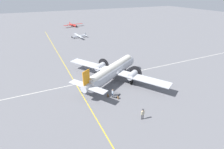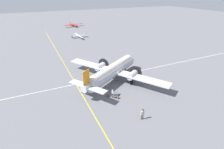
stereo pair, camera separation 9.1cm
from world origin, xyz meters
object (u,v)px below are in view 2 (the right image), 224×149
object	(u,v)px
suitcase_near_door	(118,98)
light_aircraft_distant	(79,36)
baggage_cart	(115,95)
crew_foreground	(143,113)
light_aircraft_taxiing	(74,25)
passenger_boarding	(113,92)
airliner_main	(113,70)
suitcase_upright_spare	(108,96)

from	to	relation	value
suitcase_near_door	light_aircraft_distant	distance (m)	48.12
suitcase_near_door	light_aircraft_distant	xyz separation A→B (m)	(47.77, -5.78, 0.52)
baggage_cart	crew_foreground	bearing A→B (deg)	-122.83
crew_foreground	light_aircraft_taxiing	xyz separation A→B (m)	(79.83, -8.95, -0.33)
passenger_boarding	light_aircraft_distant	bearing A→B (deg)	-13.51
baggage_cart	airliner_main	bearing A→B (deg)	29.69
passenger_boarding	suitcase_upright_spare	xyz separation A→B (m)	(0.41, 0.81, -0.71)
airliner_main	suitcase_upright_spare	size ratio (longest dim) A/B	35.74
crew_foreground	light_aircraft_distant	xyz separation A→B (m)	(54.50, -4.94, -0.42)
passenger_boarding	light_aircraft_taxiing	bearing A→B (deg)	-13.91
airliner_main	light_aircraft_distant	world-z (taller)	airliner_main
airliner_main	suitcase_upright_spare	world-z (taller)	airliner_main
light_aircraft_distant	light_aircraft_taxiing	world-z (taller)	light_aircraft_taxiing
suitcase_upright_spare	light_aircraft_taxiing	bearing A→B (deg)	-8.92
suitcase_upright_spare	light_aircraft_distant	xyz separation A→B (m)	(46.42, -7.25, 0.47)
suitcase_near_door	light_aircraft_taxiing	world-z (taller)	light_aircraft_taxiing
airliner_main	light_aircraft_taxiing	size ratio (longest dim) A/B	2.03
suitcase_near_door	suitcase_upright_spare	bearing A→B (deg)	47.35
crew_foreground	passenger_boarding	size ratio (longest dim) A/B	1.15
passenger_boarding	baggage_cart	xyz separation A→B (m)	(0.09, -0.66, -0.73)
suitcase_near_door	suitcase_upright_spare	world-z (taller)	suitcase_upright_spare
suitcase_upright_spare	light_aircraft_taxiing	xyz separation A→B (m)	(71.75, -11.26, 0.56)
light_aircraft_distant	suitcase_upright_spare	bearing A→B (deg)	76.57
crew_foreground	light_aircraft_distant	world-z (taller)	crew_foreground
baggage_cart	light_aircraft_distant	distance (m)	47.10
baggage_cart	light_aircraft_taxiing	distance (m)	72.73
suitcase_near_door	light_aircraft_taxiing	bearing A→B (deg)	-7.63
airliner_main	passenger_boarding	bearing A→B (deg)	-148.35
passenger_boarding	light_aircraft_distant	xyz separation A→B (m)	(46.83, -6.44, -0.24)
baggage_cart	suitcase_near_door	bearing A→B (deg)	-128.54
airliner_main	crew_foreground	world-z (taller)	airliner_main
crew_foreground	passenger_boarding	bearing A→B (deg)	-80.25
passenger_boarding	suitcase_near_door	size ratio (longest dim) A/B	3.14
passenger_boarding	suitcase_near_door	bearing A→B (deg)	-150.53
airliner_main	light_aircraft_taxiing	bearing A→B (deg)	51.38
suitcase_near_door	baggage_cart	bearing A→B (deg)	0.55
passenger_boarding	suitcase_near_door	world-z (taller)	passenger_boarding
suitcase_near_door	passenger_boarding	bearing A→B (deg)	35.14
light_aircraft_distant	light_aircraft_taxiing	xyz separation A→B (m)	(25.33, -4.01, 0.09)
crew_foreground	passenger_boarding	world-z (taller)	crew_foreground
airliner_main	passenger_boarding	distance (m)	6.82
crew_foreground	light_aircraft_taxiing	size ratio (longest dim) A/B	0.17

